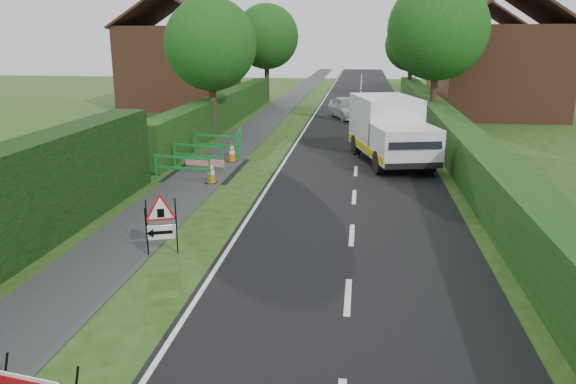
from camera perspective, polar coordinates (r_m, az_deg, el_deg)
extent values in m
plane|color=#234112|center=(10.43, -8.25, -12.19)|extent=(120.00, 120.00, 0.00)
cube|color=black|center=(44.13, 7.34, 9.10)|extent=(6.00, 90.00, 0.02)
cube|color=#2D2D30|center=(44.49, 0.15, 9.27)|extent=(2.00, 90.00, 0.02)
cube|color=#14380F|center=(32.16, -6.40, 6.77)|extent=(1.00, 24.00, 1.80)
cube|color=#14380F|center=(25.62, 16.04, 4.04)|extent=(1.20, 50.00, 1.50)
cube|color=brown|center=(40.92, -10.78, 12.32)|extent=(7.00, 7.00, 5.50)
cube|color=#331E19|center=(41.48, -13.47, 17.54)|extent=(4.00, 7.40, 2.58)
cube|color=#331E19|center=(40.40, -8.59, 17.84)|extent=(4.00, 7.40, 2.58)
cube|color=brown|center=(37.86, 20.64, 11.39)|extent=(7.00, 7.00, 5.50)
cube|color=#331E19|center=(37.50, 18.50, 17.44)|extent=(4.00, 7.40, 2.58)
cube|color=#331E19|center=(38.27, 23.87, 16.89)|extent=(4.00, 7.40, 2.58)
cube|color=brown|center=(51.76, 18.33, 12.43)|extent=(7.00, 7.00, 5.50)
cube|color=#331E19|center=(51.46, 16.71, 16.84)|extent=(4.00, 7.40, 2.58)
cube|color=#331E19|center=(52.09, 20.67, 16.49)|extent=(4.00, 7.40, 2.58)
cube|color=#331E19|center=(51.80, 18.81, 17.88)|extent=(0.25, 7.40, 0.18)
cylinder|color=#2D2116|center=(28.04, -7.63, 8.17)|extent=(0.36, 0.36, 2.62)
sphere|color=#123B10|center=(27.82, -7.87, 14.68)|extent=(4.40, 4.40, 4.40)
cylinder|color=#2D2116|center=(31.27, 14.51, 8.89)|extent=(0.36, 0.36, 2.97)
sphere|color=#123B10|center=(31.10, 14.99, 15.66)|extent=(5.20, 5.20, 5.20)
cylinder|color=#2D2116|center=(43.60, -2.15, 10.98)|extent=(0.36, 0.36, 2.80)
sphere|color=#123B10|center=(43.47, -2.19, 15.50)|extent=(4.80, 4.80, 4.80)
cylinder|color=#2D2116|center=(47.15, 12.24, 10.77)|extent=(0.36, 0.36, 2.45)
sphere|color=#123B10|center=(47.02, 12.46, 14.42)|extent=(4.20, 4.20, 4.20)
cylinder|color=black|center=(12.90, -14.17, -3.94)|extent=(0.16, 0.37, 1.22)
cylinder|color=black|center=(13.19, -14.14, -3.50)|extent=(0.16, 0.37, 1.22)
cylinder|color=black|center=(12.88, -11.25, -3.78)|extent=(0.16, 0.37, 1.22)
cylinder|color=black|center=(13.17, -11.28, -3.34)|extent=(0.16, 0.37, 1.22)
cube|color=white|center=(13.04, -12.69, -4.01)|extent=(0.65, 0.25, 0.33)
cube|color=black|center=(13.02, -12.69, -4.03)|extent=(0.46, 0.17, 0.08)
cone|color=black|center=(13.03, -13.85, -4.10)|extent=(0.21, 0.24, 0.20)
cube|color=black|center=(12.87, -12.81, -2.11)|extent=(0.15, 0.06, 0.20)
cube|color=silver|center=(23.18, 9.80, 7.00)|extent=(2.93, 3.88, 2.07)
cube|color=silver|center=(20.78, 11.77, 4.81)|extent=(2.63, 2.69, 1.26)
cube|color=black|center=(19.73, 12.79, 5.11)|extent=(1.89, 0.70, 0.58)
cube|color=#DCBC0B|center=(22.07, 7.73, 4.50)|extent=(1.33, 5.14, 0.26)
cube|color=#DCBC0B|center=(22.71, 13.04, 4.55)|extent=(1.33, 5.14, 0.26)
cube|color=black|center=(19.91, 12.64, 2.63)|extent=(2.07, 0.64, 0.21)
cylinder|color=black|center=(20.57, 9.17, 2.97)|extent=(0.46, 0.89, 0.86)
cylinder|color=black|center=(21.18, 14.20, 3.05)|extent=(0.46, 0.89, 0.86)
cylinder|color=black|center=(23.84, 6.93, 4.77)|extent=(0.46, 0.89, 0.86)
cylinder|color=black|center=(24.37, 11.35, 4.81)|extent=(0.46, 0.89, 0.86)
cube|color=black|center=(21.72, 13.51, 2.30)|extent=(0.38, 0.38, 0.04)
cone|color=orange|center=(21.64, 13.58, 3.31)|extent=(0.32, 0.32, 0.75)
cylinder|color=white|center=(21.65, 13.57, 3.22)|extent=(0.25, 0.25, 0.14)
cylinder|color=white|center=(21.61, 13.60, 3.70)|extent=(0.17, 0.17, 0.10)
cube|color=black|center=(23.76, 14.09, 3.37)|extent=(0.38, 0.38, 0.04)
cone|color=orange|center=(23.68, 14.15, 4.30)|extent=(0.32, 0.32, 0.75)
cylinder|color=white|center=(23.69, 14.14, 4.21)|extent=(0.25, 0.25, 0.14)
cylinder|color=white|center=(23.65, 14.17, 4.66)|extent=(0.17, 0.17, 0.10)
cube|color=black|center=(25.48, 12.27, 4.28)|extent=(0.38, 0.38, 0.04)
cone|color=orange|center=(25.40, 12.32, 5.15)|extent=(0.32, 0.32, 0.75)
cylinder|color=white|center=(25.41, 12.32, 5.07)|extent=(0.25, 0.25, 0.14)
cylinder|color=white|center=(25.38, 12.34, 5.48)|extent=(0.17, 0.17, 0.10)
cube|color=black|center=(19.29, -7.79, 0.95)|extent=(0.38, 0.38, 0.04)
cone|color=orange|center=(19.20, -7.83, 2.09)|extent=(0.32, 0.32, 0.75)
cylinder|color=white|center=(19.21, -7.83, 1.98)|extent=(0.25, 0.25, 0.14)
cylinder|color=white|center=(19.17, -7.85, 2.53)|extent=(0.17, 0.17, 0.10)
cube|color=black|center=(22.55, -5.70, 3.13)|extent=(0.38, 0.38, 0.04)
cone|color=orange|center=(22.47, -5.73, 4.11)|extent=(0.32, 0.32, 0.75)
cylinder|color=white|center=(22.47, -5.73, 4.02)|extent=(0.25, 0.25, 0.14)
cylinder|color=white|center=(22.44, -5.74, 4.49)|extent=(0.17, 0.17, 0.10)
cube|color=#177E30|center=(19.67, -13.27, 2.40)|extent=(0.06, 0.06, 1.00)
cube|color=#177E30|center=(18.76, -7.96, 2.04)|extent=(0.06, 0.06, 1.00)
cube|color=#177E30|center=(19.11, -10.74, 3.45)|extent=(1.98, 0.38, 0.08)
cube|color=#177E30|center=(19.19, -10.68, 2.37)|extent=(1.98, 0.38, 0.08)
cube|color=#177E30|center=(19.78, -13.18, 1.04)|extent=(0.12, 0.36, 0.04)
cube|color=#177E30|center=(18.88, -7.91, 0.62)|extent=(0.12, 0.36, 0.04)
cube|color=#177E30|center=(21.69, -11.48, 3.70)|extent=(0.06, 0.06, 1.00)
cube|color=#177E30|center=(20.79, -6.66, 3.40)|extent=(0.06, 0.06, 1.00)
cube|color=#177E30|center=(21.14, -9.17, 4.67)|extent=(1.98, 0.42, 0.08)
cube|color=#177E30|center=(21.21, -9.13, 3.69)|extent=(1.98, 0.42, 0.08)
cube|color=#177E30|center=(21.79, -11.42, 2.46)|extent=(0.12, 0.36, 0.04)
cube|color=#177E30|center=(20.90, -6.62, 2.11)|extent=(0.12, 0.36, 0.04)
cube|color=#177E30|center=(23.73, -9.43, 4.79)|extent=(0.06, 0.06, 1.00)
cube|color=#177E30|center=(22.82, -5.03, 4.52)|extent=(0.06, 0.06, 1.00)
cube|color=#177E30|center=(23.18, -7.30, 5.68)|extent=(1.96, 0.49, 0.08)
cube|color=#177E30|center=(23.25, -7.27, 4.79)|extent=(1.96, 0.49, 0.08)
cube|color=#177E30|center=(23.82, -9.37, 3.66)|extent=(0.14, 0.35, 0.04)
cube|color=#177E30|center=(22.91, -5.00, 3.34)|extent=(0.14, 0.35, 0.04)
cube|color=#177E30|center=(23.16, -5.20, 4.68)|extent=(0.06, 0.06, 1.00)
cube|color=#177E30|center=(25.12, -4.82, 5.54)|extent=(0.06, 0.06, 1.00)
cube|color=#177E30|center=(24.07, -5.03, 6.11)|extent=(0.32, 1.99, 0.08)
cube|color=#177E30|center=(24.13, -5.01, 5.24)|extent=(0.32, 1.99, 0.08)
cube|color=#177E30|center=(23.26, -5.17, 3.52)|extent=(0.35, 0.11, 0.04)
cube|color=#177E30|center=(25.21, -4.80, 4.46)|extent=(0.35, 0.11, 0.04)
cube|color=red|center=(20.54, -8.41, 1.76)|extent=(1.49, 0.26, 0.25)
imported|color=silver|center=(34.65, 6.07, 8.52)|extent=(2.81, 4.23, 1.34)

